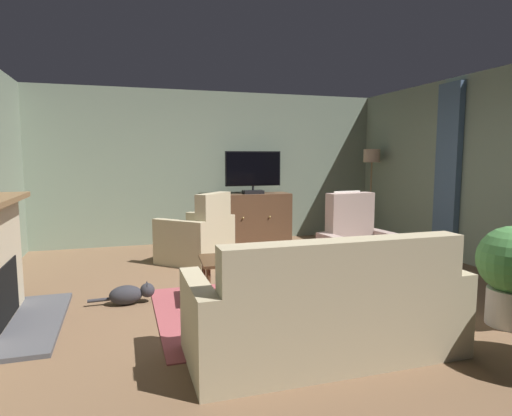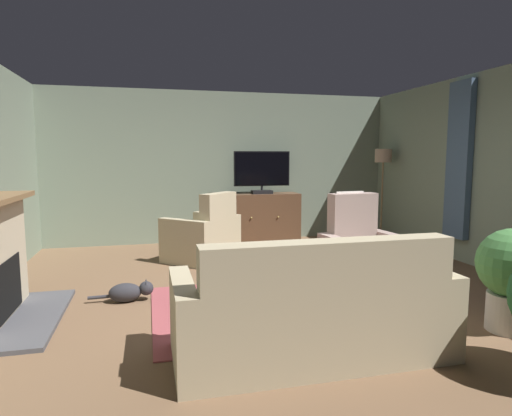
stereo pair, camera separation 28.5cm
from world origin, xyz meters
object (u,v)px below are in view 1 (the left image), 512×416
object	(u,v)px
sofa_floral	(328,315)
cat	(130,294)
armchair_angled_to_table	(363,258)
potted_plant_leafy_by_curtain	(512,269)
armchair_beside_cabinet	(198,239)
tv_cabinet	(252,219)
coffee_table	(250,262)
tv_remote	(268,257)
folded_newspaper	(256,255)
floor_lamp	(372,167)
television	(253,171)

from	to	relation	value
sofa_floral	cat	world-z (taller)	sofa_floral
armchair_angled_to_table	cat	size ratio (longest dim) A/B	1.64
sofa_floral	potted_plant_leafy_by_curtain	bearing A→B (deg)	2.10
armchair_beside_cabinet	armchair_angled_to_table	xyz separation A→B (m)	(1.67, -1.77, 0.00)
armchair_beside_cabinet	tv_cabinet	bearing A→B (deg)	44.41
coffee_table	tv_remote	xyz separation A→B (m)	(0.17, -0.09, 0.06)
sofa_floral	folded_newspaper	bearing A→B (deg)	94.63
folded_newspaper	cat	distance (m)	1.37
armchair_angled_to_table	floor_lamp	xyz separation A→B (m)	(1.70, 2.59, 1.01)
armchair_angled_to_table	floor_lamp	size ratio (longest dim) A/B	0.66
folded_newspaper	potted_plant_leafy_by_curtain	distance (m)	2.42
tv_remote	armchair_angled_to_table	distance (m)	1.30
tv_remote	floor_lamp	bearing A→B (deg)	75.48
tv_remote	armchair_angled_to_table	bearing A→B (deg)	42.22
tv_remote	potted_plant_leafy_by_curtain	world-z (taller)	potted_plant_leafy_by_curtain
tv_cabinet	floor_lamp	bearing A→B (deg)	-8.73
folded_newspaper	cat	size ratio (longest dim) A/B	0.45
armchair_beside_cabinet	tv_remote	bearing A→B (deg)	-78.79
armchair_beside_cabinet	armchair_angled_to_table	distance (m)	2.44
television	potted_plant_leafy_by_curtain	size ratio (longest dim) A/B	1.10
folded_newspaper	floor_lamp	bearing A→B (deg)	56.62
coffee_table	tv_cabinet	bearing A→B (deg)	72.85
television	cat	world-z (taller)	television
tv_remote	cat	world-z (taller)	tv_remote
television	cat	xyz separation A→B (m)	(-2.17, -2.74, -1.16)
coffee_table	tv_remote	bearing A→B (deg)	-27.39
floor_lamp	folded_newspaper	bearing A→B (deg)	-138.83
folded_newspaper	armchair_angled_to_table	size ratio (longest dim) A/B	0.27
folded_newspaper	potted_plant_leafy_by_curtain	bearing A→B (deg)	-19.71
television	sofa_floral	world-z (taller)	television
potted_plant_leafy_by_curtain	folded_newspaper	bearing A→B (deg)	144.84
armchair_angled_to_table	armchair_beside_cabinet	bearing A→B (deg)	133.25
sofa_floral	cat	size ratio (longest dim) A/B	3.12
coffee_table	armchair_angled_to_table	size ratio (longest dim) A/B	0.98
potted_plant_leafy_by_curtain	floor_lamp	distance (m)	4.29
coffee_table	floor_lamp	world-z (taller)	floor_lamp
tv_cabinet	potted_plant_leafy_by_curtain	xyz separation A→B (m)	(1.11, -4.41, 0.11)
coffee_table	potted_plant_leafy_by_curtain	world-z (taller)	potted_plant_leafy_by_curtain
tv_cabinet	sofa_floral	xyz separation A→B (m)	(-0.75, -4.48, -0.09)
sofa_floral	floor_lamp	xyz separation A→B (m)	(2.95, 4.14, 1.02)
sofa_floral	armchair_beside_cabinet	size ratio (longest dim) A/B	1.70
sofa_floral	armchair_beside_cabinet	xyz separation A→B (m)	(-0.43, 3.32, 0.01)
potted_plant_leafy_by_curtain	cat	bearing A→B (deg)	153.85
tv_cabinet	armchair_beside_cabinet	bearing A→B (deg)	-135.59
armchair_beside_cabinet	floor_lamp	size ratio (longest dim) A/B	0.74
armchair_beside_cabinet	potted_plant_leafy_by_curtain	bearing A→B (deg)	-54.93
coffee_table	cat	bearing A→B (deg)	167.53
tv_cabinet	cat	distance (m)	3.56
coffee_table	potted_plant_leafy_by_curtain	bearing A→B (deg)	-33.10
armchair_angled_to_table	cat	world-z (taller)	armchair_angled_to_table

